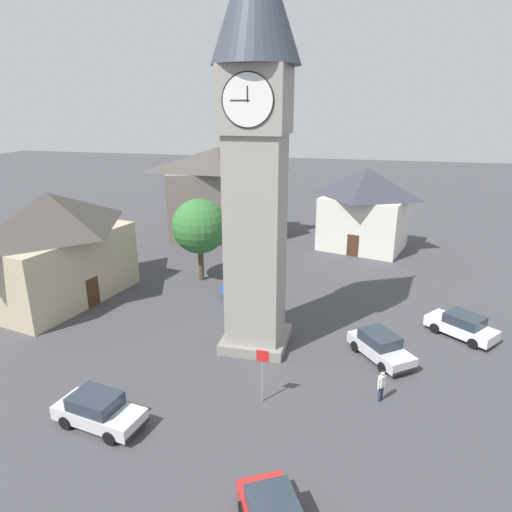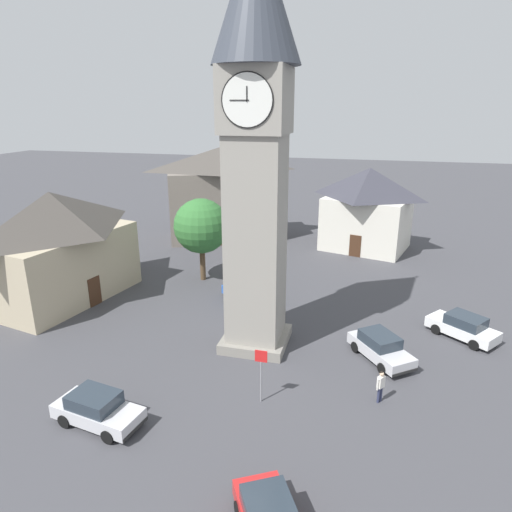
# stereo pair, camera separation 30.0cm
# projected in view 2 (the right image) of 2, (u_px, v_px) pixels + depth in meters

# --- Properties ---
(ground_plane) EXTENTS (200.00, 200.00, 0.00)m
(ground_plane) POSITION_uv_depth(u_px,v_px,m) (256.00, 343.00, 27.22)
(ground_plane) COLOR #424247
(clock_tower) EXTENTS (4.52, 4.52, 22.21)m
(clock_tower) POSITION_uv_depth(u_px,v_px,m) (256.00, 119.00, 23.07)
(clock_tower) COLOR gray
(clock_tower) RESTS_ON ground
(car_blue_kerb) EXTENTS (4.35, 2.35, 1.53)m
(car_blue_kerb) POSITION_uv_depth(u_px,v_px,m) (97.00, 409.00, 20.14)
(car_blue_kerb) COLOR silver
(car_blue_kerb) RESTS_ON ground
(car_silver_kerb) EXTENTS (4.35, 3.73, 1.53)m
(car_silver_kerb) POSITION_uv_depth(u_px,v_px,m) (247.00, 292.00, 32.74)
(car_silver_kerb) COLOR #2D5BB7
(car_silver_kerb) RESTS_ON ground
(car_red_corner) EXTENTS (4.29, 3.87, 1.53)m
(car_red_corner) POSITION_uv_depth(u_px,v_px,m) (463.00, 327.00, 27.63)
(car_red_corner) COLOR white
(car_red_corner) RESTS_ON ground
(car_white_side) EXTENTS (3.85, 4.30, 1.53)m
(car_white_side) POSITION_uv_depth(u_px,v_px,m) (380.00, 347.00, 25.29)
(car_white_side) COLOR silver
(car_white_side) RESTS_ON ground
(pedestrian) EXTENTS (0.40, 0.46, 1.69)m
(pedestrian) POSITION_uv_depth(u_px,v_px,m) (381.00, 384.00, 21.55)
(pedestrian) COLOR #2D3351
(pedestrian) RESTS_ON ground
(tree) EXTENTS (4.38, 4.38, 6.74)m
(tree) POSITION_uv_depth(u_px,v_px,m) (201.00, 226.00, 35.76)
(tree) COLOR brown
(tree) RESTS_ON ground
(building_shop_left) EXTENTS (9.48, 8.49, 8.01)m
(building_shop_left) POSITION_uv_depth(u_px,v_px,m) (367.00, 208.00, 44.09)
(building_shop_left) COLOR silver
(building_shop_left) RESTS_ON ground
(building_terrace_right) EXTENTS (12.58, 9.65, 9.63)m
(building_terrace_right) POSITION_uv_depth(u_px,v_px,m) (221.00, 193.00, 47.16)
(building_terrace_right) COLOR slate
(building_terrace_right) RESTS_ON ground
(building_corner_back) EXTENTS (8.74, 11.77, 7.96)m
(building_corner_back) POSITION_uv_depth(u_px,v_px,m) (56.00, 245.00, 32.49)
(building_corner_back) COLOR tan
(building_corner_back) RESTS_ON ground
(road_sign) EXTENTS (0.60, 0.07, 2.80)m
(road_sign) POSITION_uv_depth(u_px,v_px,m) (261.00, 367.00, 21.29)
(road_sign) COLOR gray
(road_sign) RESTS_ON ground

